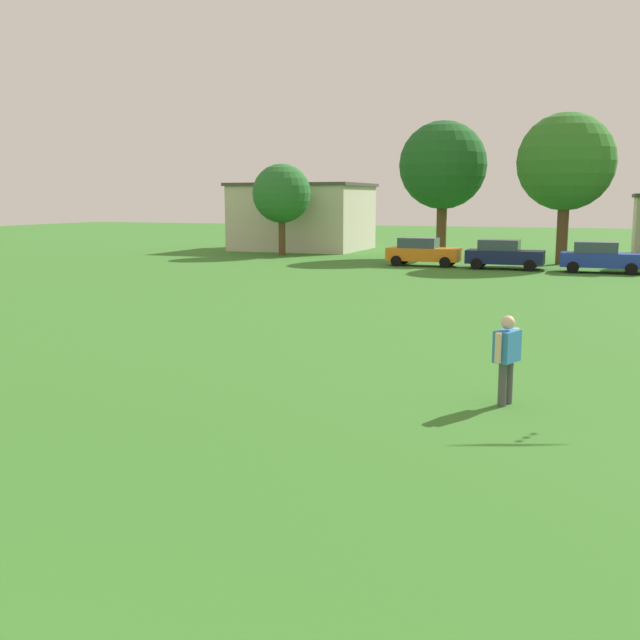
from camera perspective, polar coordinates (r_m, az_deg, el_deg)
ground_plane at (r=31.45m, az=12.44°, el=1.68°), size 160.00×160.00×0.00m
adult_bystander at (r=14.98m, az=13.95°, el=-2.38°), size 0.50×0.79×1.76m
parked_car_orange_0 at (r=45.73m, az=7.77°, el=5.15°), size 4.30×2.02×1.68m
parked_car_navy_1 at (r=44.43m, az=13.71°, el=4.86°), size 4.30×2.02×1.68m
parked_car_blue_2 at (r=43.76m, az=20.47°, el=4.49°), size 4.30×2.02×1.68m
tree_far_left at (r=53.62m, az=-2.92°, el=9.52°), size 4.12×4.12×6.42m
tree_left at (r=52.32m, az=9.29°, el=11.45°), size 5.88×5.88×9.16m
tree_center_left at (r=48.63m, az=18.11°, el=11.27°), size 5.85×5.85×9.12m
house_left at (r=60.19m, az=-1.30°, el=7.84°), size 9.97×8.43×5.19m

